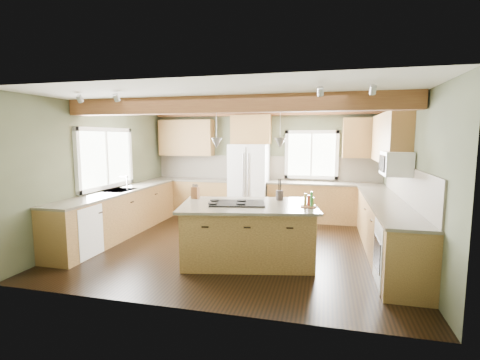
# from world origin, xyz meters

# --- Properties ---
(floor) EXTENTS (5.60, 5.60, 0.00)m
(floor) POSITION_xyz_m (0.00, 0.00, 0.00)
(floor) COLOR black
(floor) RESTS_ON ground
(ceiling) EXTENTS (5.60, 5.60, 0.00)m
(ceiling) POSITION_xyz_m (0.00, 0.00, 2.60)
(ceiling) COLOR silver
(ceiling) RESTS_ON wall_back
(wall_back) EXTENTS (5.60, 0.00, 5.60)m
(wall_back) POSITION_xyz_m (0.00, 2.50, 1.30)
(wall_back) COLOR #414732
(wall_back) RESTS_ON ground
(wall_left) EXTENTS (0.00, 5.00, 5.00)m
(wall_left) POSITION_xyz_m (-2.80, 0.00, 1.30)
(wall_left) COLOR #414732
(wall_left) RESTS_ON ground
(wall_right) EXTENTS (0.00, 5.00, 5.00)m
(wall_right) POSITION_xyz_m (2.80, 0.00, 1.30)
(wall_right) COLOR #414732
(wall_right) RESTS_ON ground
(ceiling_beam) EXTENTS (5.55, 0.26, 0.26)m
(ceiling_beam) POSITION_xyz_m (0.00, -0.76, 2.47)
(ceiling_beam) COLOR brown
(ceiling_beam) RESTS_ON ceiling
(soffit_trim) EXTENTS (5.55, 0.20, 0.10)m
(soffit_trim) POSITION_xyz_m (0.00, 2.40, 2.54)
(soffit_trim) COLOR brown
(soffit_trim) RESTS_ON ceiling
(backsplash_back) EXTENTS (5.58, 0.03, 0.58)m
(backsplash_back) POSITION_xyz_m (0.00, 2.48, 1.21)
(backsplash_back) COLOR brown
(backsplash_back) RESTS_ON wall_back
(backsplash_right) EXTENTS (0.03, 3.70, 0.58)m
(backsplash_right) POSITION_xyz_m (2.78, 0.05, 1.21)
(backsplash_right) COLOR brown
(backsplash_right) RESTS_ON wall_right
(base_cab_back_left) EXTENTS (2.02, 0.60, 0.88)m
(base_cab_back_left) POSITION_xyz_m (-1.79, 2.20, 0.44)
(base_cab_back_left) COLOR brown
(base_cab_back_left) RESTS_ON floor
(counter_back_left) EXTENTS (2.06, 0.64, 0.04)m
(counter_back_left) POSITION_xyz_m (-1.79, 2.20, 0.90)
(counter_back_left) COLOR #463D33
(counter_back_left) RESTS_ON base_cab_back_left
(base_cab_back_right) EXTENTS (2.62, 0.60, 0.88)m
(base_cab_back_right) POSITION_xyz_m (1.49, 2.20, 0.44)
(base_cab_back_right) COLOR brown
(base_cab_back_right) RESTS_ON floor
(counter_back_right) EXTENTS (2.66, 0.64, 0.04)m
(counter_back_right) POSITION_xyz_m (1.49, 2.20, 0.90)
(counter_back_right) COLOR #463D33
(counter_back_right) RESTS_ON base_cab_back_right
(base_cab_left) EXTENTS (0.60, 3.70, 0.88)m
(base_cab_left) POSITION_xyz_m (-2.50, 0.05, 0.44)
(base_cab_left) COLOR brown
(base_cab_left) RESTS_ON floor
(counter_left) EXTENTS (0.64, 3.74, 0.04)m
(counter_left) POSITION_xyz_m (-2.50, 0.05, 0.90)
(counter_left) COLOR #463D33
(counter_left) RESTS_ON base_cab_left
(base_cab_right) EXTENTS (0.60, 3.70, 0.88)m
(base_cab_right) POSITION_xyz_m (2.50, 0.05, 0.44)
(base_cab_right) COLOR brown
(base_cab_right) RESTS_ON floor
(counter_right) EXTENTS (0.64, 3.74, 0.04)m
(counter_right) POSITION_xyz_m (2.50, 0.05, 0.90)
(counter_right) COLOR #463D33
(counter_right) RESTS_ON base_cab_right
(upper_cab_back_left) EXTENTS (1.40, 0.35, 0.90)m
(upper_cab_back_left) POSITION_xyz_m (-1.99, 2.33, 1.95)
(upper_cab_back_left) COLOR brown
(upper_cab_back_left) RESTS_ON wall_back
(upper_cab_over_fridge) EXTENTS (0.96, 0.35, 0.70)m
(upper_cab_over_fridge) POSITION_xyz_m (-0.30, 2.33, 2.15)
(upper_cab_over_fridge) COLOR brown
(upper_cab_over_fridge) RESTS_ON wall_back
(upper_cab_right) EXTENTS (0.35, 2.20, 0.90)m
(upper_cab_right) POSITION_xyz_m (2.62, 0.90, 1.95)
(upper_cab_right) COLOR brown
(upper_cab_right) RESTS_ON wall_right
(upper_cab_back_corner) EXTENTS (0.90, 0.35, 0.90)m
(upper_cab_back_corner) POSITION_xyz_m (2.30, 2.33, 1.95)
(upper_cab_back_corner) COLOR brown
(upper_cab_back_corner) RESTS_ON wall_back
(window_left) EXTENTS (0.04, 1.60, 1.05)m
(window_left) POSITION_xyz_m (-2.78, 0.05, 1.55)
(window_left) COLOR white
(window_left) RESTS_ON wall_left
(window_back) EXTENTS (1.10, 0.04, 1.00)m
(window_back) POSITION_xyz_m (1.15, 2.48, 1.55)
(window_back) COLOR white
(window_back) RESTS_ON wall_back
(sink) EXTENTS (0.50, 0.65, 0.03)m
(sink) POSITION_xyz_m (-2.50, 0.05, 0.91)
(sink) COLOR #262628
(sink) RESTS_ON counter_left
(faucet) EXTENTS (0.02, 0.02, 0.28)m
(faucet) POSITION_xyz_m (-2.32, 0.05, 1.05)
(faucet) COLOR #B2B2B7
(faucet) RESTS_ON sink
(dishwasher) EXTENTS (0.60, 0.60, 0.84)m
(dishwasher) POSITION_xyz_m (-2.49, -1.25, 0.43)
(dishwasher) COLOR white
(dishwasher) RESTS_ON floor
(oven) EXTENTS (0.60, 0.72, 0.84)m
(oven) POSITION_xyz_m (2.49, -1.25, 0.43)
(oven) COLOR white
(oven) RESTS_ON floor
(microwave) EXTENTS (0.40, 0.70, 0.38)m
(microwave) POSITION_xyz_m (2.58, -0.05, 1.55)
(microwave) COLOR white
(microwave) RESTS_ON wall_right
(pendant_left) EXTENTS (0.18, 0.18, 0.16)m
(pendant_left) POSITION_xyz_m (-0.17, -0.86, 1.88)
(pendant_left) COLOR #B2B2B7
(pendant_left) RESTS_ON ceiling
(pendant_right) EXTENTS (0.18, 0.18, 0.16)m
(pendant_right) POSITION_xyz_m (0.80, -0.66, 1.88)
(pendant_right) COLOR #B2B2B7
(pendant_right) RESTS_ON ceiling
(refrigerator) EXTENTS (0.90, 0.74, 1.80)m
(refrigerator) POSITION_xyz_m (-0.30, 2.12, 0.90)
(refrigerator) COLOR white
(refrigerator) RESTS_ON floor
(island) EXTENTS (2.16, 1.57, 0.88)m
(island) POSITION_xyz_m (0.31, -0.76, 0.44)
(island) COLOR olive
(island) RESTS_ON floor
(island_top) EXTENTS (2.32, 1.72, 0.04)m
(island_top) POSITION_xyz_m (0.31, -0.76, 0.90)
(island_top) COLOR #463D33
(island_top) RESTS_ON island
(cooktop) EXTENTS (0.95, 0.73, 0.02)m
(cooktop) POSITION_xyz_m (0.15, -0.79, 0.93)
(cooktop) COLOR black
(cooktop) RESTS_ON island_top
(knife_block) EXTENTS (0.13, 0.11, 0.20)m
(knife_block) POSITION_xyz_m (-0.67, -0.51, 1.02)
(knife_block) COLOR brown
(knife_block) RESTS_ON island_top
(utensil_crock) EXTENTS (0.13, 0.13, 0.16)m
(utensil_crock) POSITION_xyz_m (0.75, -0.30, 1.00)
(utensil_crock) COLOR #3A322E
(utensil_crock) RESTS_ON island_top
(bottle_tray) EXTENTS (0.32, 0.32, 0.23)m
(bottle_tray) POSITION_xyz_m (1.26, -0.77, 1.03)
(bottle_tray) COLOR #5D2E1B
(bottle_tray) RESTS_ON island_top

